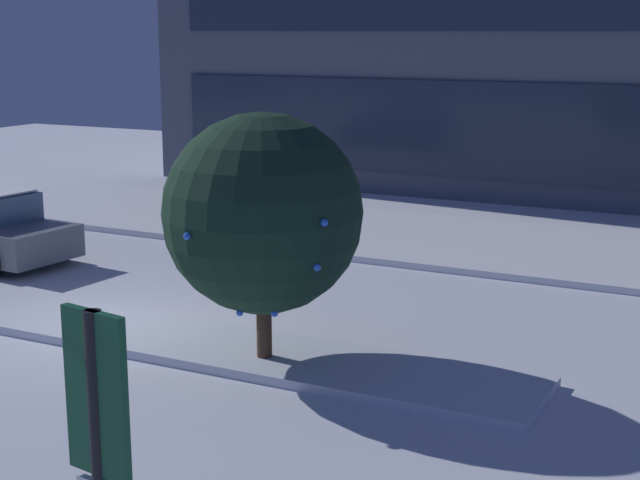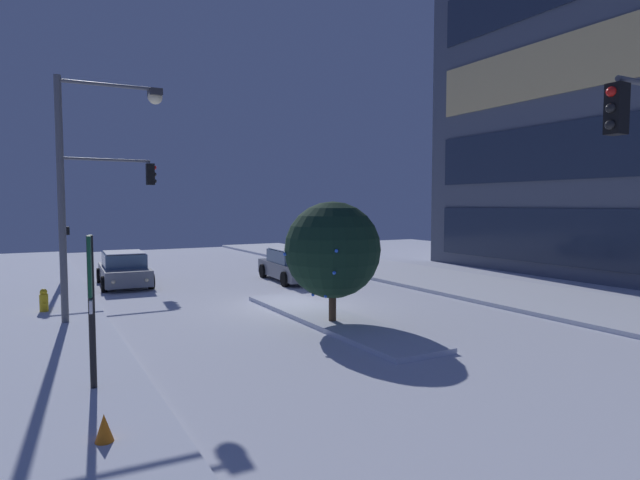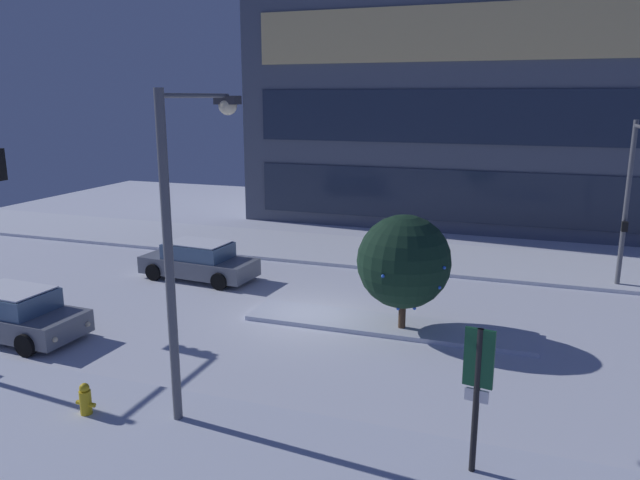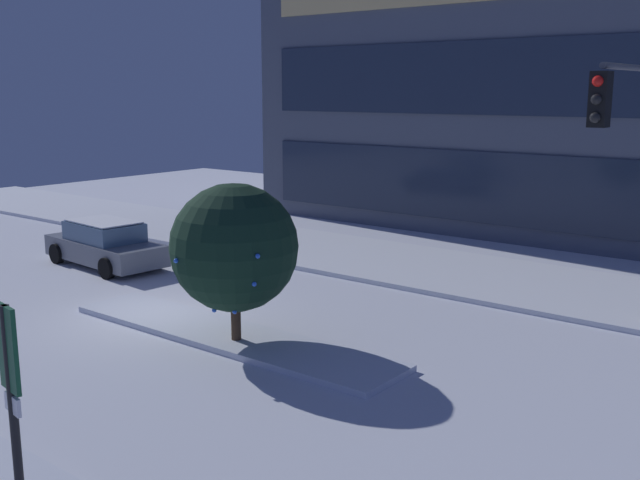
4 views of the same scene
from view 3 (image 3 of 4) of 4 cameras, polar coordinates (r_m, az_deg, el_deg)
name	(u,v)px [view 3 (image 3 of 4)]	position (r m, az deg, el deg)	size (l,w,h in m)	color
ground	(309,317)	(19.94, -1.03, -7.30)	(52.00, 52.00, 0.00)	silver
curb_strip_near	(159,461)	(13.00, -14.96, -19.54)	(52.00, 5.20, 0.14)	silver
curb_strip_far	(373,253)	(27.79, 5.07, -1.20)	(52.00, 5.20, 0.14)	silver
median_strip	(387,325)	(19.19, 6.39, -8.00)	(9.00, 1.80, 0.14)	silver
car_near	(13,314)	(20.34, -27.05, -6.27)	(4.63, 2.24, 1.49)	slate
car_far	(199,261)	(24.30, -11.40, -1.99)	(4.81, 2.30, 1.49)	slate
traffic_light_corner_far_right	(638,181)	(22.90, 27.87, 4.98)	(0.32, 4.93, 6.25)	#565960
street_lamp_arched	(189,206)	(13.32, -12.29, 3.16)	(0.56, 2.99, 7.22)	#565960
fire_hydrant	(86,402)	(14.84, -21.28, -14.08)	(0.48, 0.26, 0.88)	gold
parking_info_sign	(477,384)	(11.69, 14.65, -13.07)	(0.55, 0.15, 3.00)	black
decorated_tree_median	(404,262)	(18.22, 7.93, -2.04)	(2.83, 2.85, 3.65)	#473323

